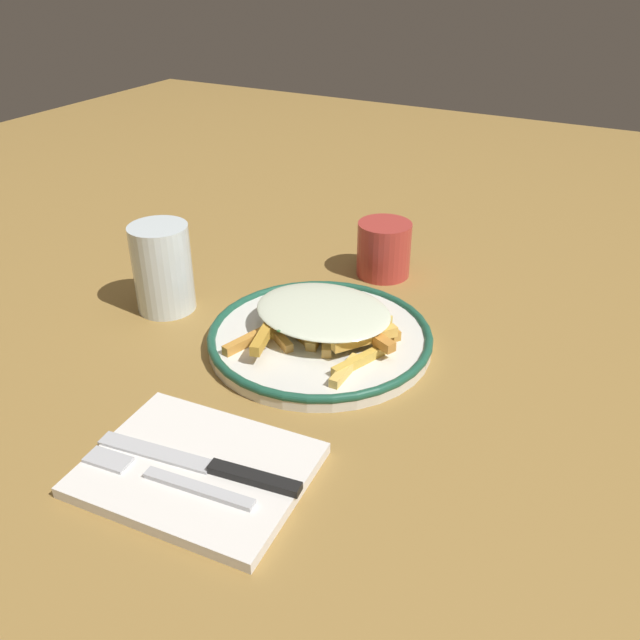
{
  "coord_description": "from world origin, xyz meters",
  "views": [
    {
      "loc": [
        -0.62,
        -0.33,
        0.44
      ],
      "look_at": [
        0.0,
        0.0,
        0.04
      ],
      "focal_mm": 37.33,
      "sensor_mm": 36.0,
      "label": 1
    }
  ],
  "objects_px": {
    "plate": "(320,337)",
    "napkin": "(197,470)",
    "coffee_mug": "(384,249)",
    "fork": "(166,478)",
    "water_glass": "(163,268)",
    "knife": "(214,467)",
    "fries_heap": "(323,317)"
  },
  "relations": [
    {
      "from": "napkin",
      "to": "plate",
      "type": "bearing_deg",
      "value": 1.5
    },
    {
      "from": "water_glass",
      "to": "knife",
      "type": "bearing_deg",
      "value": -133.34
    },
    {
      "from": "napkin",
      "to": "knife",
      "type": "relative_size",
      "value": 0.97
    },
    {
      "from": "fries_heap",
      "to": "knife",
      "type": "height_order",
      "value": "fries_heap"
    },
    {
      "from": "knife",
      "to": "water_glass",
      "type": "xyz_separation_m",
      "value": [
        0.24,
        0.25,
        0.04
      ]
    },
    {
      "from": "fork",
      "to": "water_glass",
      "type": "height_order",
      "value": "water_glass"
    },
    {
      "from": "fries_heap",
      "to": "water_glass",
      "type": "bearing_deg",
      "value": 95.04
    },
    {
      "from": "plate",
      "to": "napkin",
      "type": "relative_size",
      "value": 1.36
    },
    {
      "from": "plate",
      "to": "coffee_mug",
      "type": "bearing_deg",
      "value": 2.9
    },
    {
      "from": "water_glass",
      "to": "coffee_mug",
      "type": "relative_size",
      "value": 1.13
    },
    {
      "from": "napkin",
      "to": "knife",
      "type": "xyz_separation_m",
      "value": [
        0.0,
        -0.02,
        0.01
      ]
    },
    {
      "from": "water_glass",
      "to": "plate",
      "type": "bearing_deg",
      "value": -86.28
    },
    {
      "from": "napkin",
      "to": "water_glass",
      "type": "distance_m",
      "value": 0.34
    },
    {
      "from": "knife",
      "to": "water_glass",
      "type": "distance_m",
      "value": 0.35
    },
    {
      "from": "fork",
      "to": "knife",
      "type": "distance_m",
      "value": 0.04
    },
    {
      "from": "fork",
      "to": "knife",
      "type": "relative_size",
      "value": 0.84
    },
    {
      "from": "fork",
      "to": "coffee_mug",
      "type": "relative_size",
      "value": 1.68
    },
    {
      "from": "knife",
      "to": "coffee_mug",
      "type": "distance_m",
      "value": 0.48
    },
    {
      "from": "plate",
      "to": "water_glass",
      "type": "bearing_deg",
      "value": 93.72
    },
    {
      "from": "fries_heap",
      "to": "plate",
      "type": "bearing_deg",
      "value": 163.41
    },
    {
      "from": "coffee_mug",
      "to": "water_glass",
      "type": "bearing_deg",
      "value": 137.38
    },
    {
      "from": "fries_heap",
      "to": "knife",
      "type": "distance_m",
      "value": 0.26
    },
    {
      "from": "plate",
      "to": "fork",
      "type": "height_order",
      "value": "plate"
    },
    {
      "from": "fries_heap",
      "to": "water_glass",
      "type": "relative_size",
      "value": 1.63
    },
    {
      "from": "napkin",
      "to": "knife",
      "type": "bearing_deg",
      "value": -82.63
    },
    {
      "from": "napkin",
      "to": "water_glass",
      "type": "relative_size",
      "value": 1.72
    },
    {
      "from": "napkin",
      "to": "fries_heap",
      "type": "bearing_deg",
      "value": 1.12
    },
    {
      "from": "fork",
      "to": "water_glass",
      "type": "xyz_separation_m",
      "value": [
        0.27,
        0.22,
        0.05
      ]
    },
    {
      "from": "napkin",
      "to": "coffee_mug",
      "type": "bearing_deg",
      "value": 2.15
    },
    {
      "from": "knife",
      "to": "water_glass",
      "type": "height_order",
      "value": "water_glass"
    },
    {
      "from": "fork",
      "to": "coffee_mug",
      "type": "distance_m",
      "value": 0.51
    },
    {
      "from": "fork",
      "to": "fries_heap",
      "type": "bearing_deg",
      "value": -1.38
    }
  ]
}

